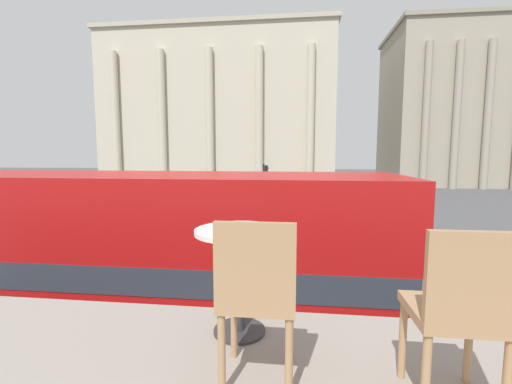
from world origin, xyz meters
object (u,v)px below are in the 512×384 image
Objects in this scene: pedestrian_red at (224,207)px; traffic_light_mid at (265,183)px; cafe_chair_0 at (257,292)px; car_maroon at (295,197)px; cafe_chair_1 at (459,309)px; double_decker_bus at (117,263)px; traffic_light_near at (214,200)px; plaza_building_right at (488,108)px; pedestrian_blue at (411,197)px; plaza_building_left at (224,114)px; cafe_dining_table at (239,257)px.

traffic_light_mid is at bearing -8.44° from pedestrian_red.
cafe_chair_0 is at bearing -114.85° from pedestrian_red.
cafe_chair_0 is at bearing 89.76° from car_maroon.
cafe_chair_0 is at bearing -178.55° from cafe_chair_1.
traffic_light_near is (-0.19, 8.46, 0.11)m from double_decker_bus.
plaza_building_right reaches higher than pedestrian_blue.
double_decker_bus is at bearing 117.09° from pedestrian_blue.
plaza_building_right is at bearing 59.32° from cafe_chair_0.
plaza_building_left is (-6.95, 42.64, 7.84)m from double_decker_bus.
cafe_dining_table reaches higher than car_maroon.
car_maroon is (10.26, -19.36, -9.36)m from plaza_building_left.
plaza_building_left is 8.49× the size of traffic_light_near.
car_maroon is (0.11, 27.58, -2.89)m from cafe_chair_0.
traffic_light_mid is at bearing 85.02° from pedestrian_blue.
cafe_dining_table is (3.02, -3.77, 1.38)m from double_decker_bus.
plaza_building_left is at bearing 101.18° from traffic_light_near.
plaza_building_left is 17.57× the size of pedestrian_red.
plaza_building_right is (26.84, 50.81, 7.26)m from cafe_chair_0.
traffic_light_mid is at bearing 92.40° from cafe_chair_0.
plaza_building_right is at bearing 5.98° from plaza_building_left.
traffic_light_mid is (-1.89, 20.69, -1.17)m from cafe_chair_0.
plaza_building_left is 23.83m from car_maroon.
plaza_building_left is at bearing 109.49° from cafe_chair_1.
cafe_chair_0 is 1.00× the size of cafe_chair_1.
cafe_chair_0 reaches higher than pedestrian_blue.
plaza_building_left is (-11.11, 47.02, 6.47)m from cafe_chair_1.
cafe_dining_table is at bearing -115.05° from pedestrian_red.
cafe_dining_table reaches higher than traffic_light_near.
plaza_building_right reaches higher than pedestrian_red.
double_decker_bus is at bearing -122.86° from plaza_building_right.
cafe_chair_1 is 0.26× the size of traffic_light_near.
cafe_chair_1 is 57.56m from plaza_building_right.
traffic_light_near is at bearing -78.82° from plaza_building_left.
plaza_building_right is 16.04× the size of pedestrian_red.
double_decker_bus is 16.44m from traffic_light_mid.
cafe_chair_0 is 0.56× the size of pedestrian_blue.
traffic_light_near is (-3.21, 12.23, -1.27)m from cafe_dining_table.
cafe_chair_0 is (0.19, -0.53, -0.02)m from cafe_dining_table.
cafe_chair_1 reaches higher than pedestrian_red.
traffic_light_mid is 3.13m from pedestrian_red.
traffic_light_near is 2.20× the size of pedestrian_blue.
double_decker_bus is 2.95× the size of traffic_light_near.
pedestrian_blue is (11.26, 6.20, -1.50)m from traffic_light_mid.
traffic_light_mid is at bearing 94.85° from cafe_dining_table.
plaza_building_right reaches higher than cafe_chair_1.
double_decker_bus is at bearing 139.72° from cafe_chair_1.
cafe_dining_table is 28.16m from pedestrian_blue.
cafe_chair_0 is at bearing -77.80° from plaza_building_left.
traffic_light_near is 2.07× the size of pedestrian_red.
plaza_building_left reaches higher than traffic_light_near.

